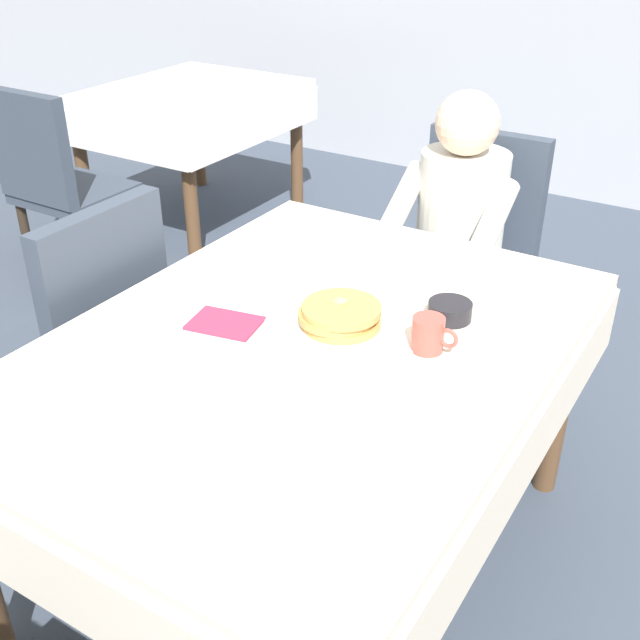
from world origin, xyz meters
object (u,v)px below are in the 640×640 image
Objects in this scene: background_chair_empty at (55,177)px; syrup_pitcher at (306,266)px; cup_coffee at (429,334)px; spoon_near_edge at (263,387)px; dining_table_main at (307,371)px; chair_left_side at (90,330)px; bowl_butter at (450,311)px; background_table_far at (190,111)px; knife_right_of_plate at (407,356)px; chair_diner at (470,246)px; plate_breakfast at (340,328)px; diner_person at (456,225)px; breakfast_stack at (340,315)px; fork_left_of_plate at (271,313)px.

syrup_pitcher is at bearing -19.34° from background_chair_empty.
spoon_near_edge is at bearing -125.78° from cup_coffee.
chair_left_side is (-0.77, 0.00, -0.12)m from dining_table_main.
background_table_far is (-2.17, 1.57, -0.14)m from bowl_butter.
knife_right_of_plate reaches higher than background_table_far.
chair_left_side is 11.62× the size of syrup_pitcher.
chair_diner is 1.17m from knife_right_of_plate.
spoon_near_edge is (-0.02, -0.30, -0.01)m from plate_breakfast.
diner_person reaches higher than chair_left_side.
breakfast_stack is 0.20m from knife_right_of_plate.
cup_coffee reaches higher than background_table_far.
chair_left_side is (-0.73, -1.17, 0.00)m from chair_diner.
chair_left_side is 1.00× the size of background_chair_empty.
cup_coffee is (0.27, 0.11, 0.13)m from dining_table_main.
plate_breakfast is (0.82, 0.08, 0.22)m from chair_left_side.
dining_table_main is at bearing -111.25° from fork_left_of_plate.
plate_breakfast is 1.87× the size of spoon_near_edge.
background_chair_empty is at bearing -90.00° from background_table_far.
chair_left_side is 4.62× the size of breakfast_stack.
syrup_pitcher is (0.59, 0.28, 0.25)m from chair_left_side.
syrup_pitcher is at bearing 159.40° from cup_coffee.
breakfast_stack is (0.09, -1.09, 0.25)m from chair_diner.
diner_person is 7.47× the size of spoon_near_edge.
breakfast_stack is 2.15m from background_chair_empty.
breakfast_stack is 1.34× the size of spoon_near_edge.
syrup_pitcher is (-0.14, -0.74, 0.11)m from diner_person.
chair_left_side is 0.85m from plate_breakfast.
plate_breakfast is at bearing -22.37° from background_chair_empty.
background_chair_empty is at bearing 3.73° from diner_person.
fork_left_of_plate is (-0.19, -0.02, -0.04)m from breakfast_stack.
diner_person is 0.96m from cup_coffee.
plate_breakfast is 2.55× the size of bowl_butter.
background_chair_empty is (-2.17, 0.62, -0.23)m from bowl_butter.
cup_coffee is at bearing -81.59° from fork_left_of_plate.
dining_table_main is 0.18m from fork_left_of_plate.
spoon_near_edge is at bearing 140.74° from knife_right_of_plate.
syrup_pitcher reaches higher than fork_left_of_plate.
dining_table_main is 2.12m from background_chair_empty.
cup_coffee is at bearing 43.75° from spoon_near_edge.
chair_diner reaches higher than syrup_pitcher.
diner_person is 0.80m from bowl_butter.
diner_person reaches higher than breakfast_stack.
cup_coffee is 0.63× the size of fork_left_of_plate.
background_chair_empty is at bearing 164.18° from bowl_butter.
syrup_pitcher is (-0.23, 0.20, -0.01)m from breakfast_stack.
dining_table_main is 0.16m from breakfast_stack.
dining_table_main and background_table_far have the same top height.
plate_breakfast is 0.04m from breakfast_stack.
dining_table_main is at bearing 101.66° from knife_right_of_plate.
spoon_near_edge is at bearing 92.88° from chair_diner.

